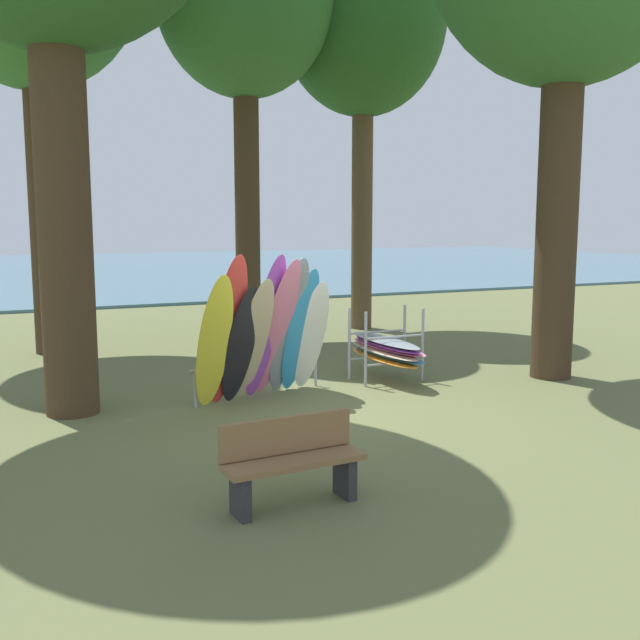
{
  "coord_description": "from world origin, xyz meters",
  "views": [
    {
      "loc": [
        -4.21,
        -9.44,
        2.76
      ],
      "look_at": [
        0.74,
        1.5,
        1.1
      ],
      "focal_mm": 41.12,
      "sensor_mm": 36.0,
      "label": 1
    }
  ],
  "objects_px": {
    "tree_far_right_back": "(363,23)",
    "leaning_board_pile": "(265,334)",
    "board_storage_rack": "(386,349)",
    "park_bench": "(292,460)"
  },
  "relations": [
    {
      "from": "board_storage_rack",
      "to": "park_bench",
      "type": "distance_m",
      "value": 5.75
    },
    {
      "from": "board_storage_rack",
      "to": "park_bench",
      "type": "bearing_deg",
      "value": -128.5
    },
    {
      "from": "leaning_board_pile",
      "to": "park_bench",
      "type": "bearing_deg",
      "value": -106.66
    },
    {
      "from": "tree_far_right_back",
      "to": "park_bench",
      "type": "relative_size",
      "value": 6.92
    },
    {
      "from": "tree_far_right_back",
      "to": "leaning_board_pile",
      "type": "xyz_separation_m",
      "value": [
        -4.81,
        -6.08,
        -6.42
      ]
    },
    {
      "from": "leaning_board_pile",
      "to": "park_bench",
      "type": "xyz_separation_m",
      "value": [
        -1.2,
        -3.99,
        -0.58
      ]
    },
    {
      "from": "leaning_board_pile",
      "to": "board_storage_rack",
      "type": "relative_size",
      "value": 1.13
    },
    {
      "from": "tree_far_right_back",
      "to": "board_storage_rack",
      "type": "bearing_deg",
      "value": -113.57
    },
    {
      "from": "tree_far_right_back",
      "to": "park_bench",
      "type": "xyz_separation_m",
      "value": [
        -6.01,
        -10.07,
        -7.0
      ]
    },
    {
      "from": "park_bench",
      "to": "leaning_board_pile",
      "type": "bearing_deg",
      "value": 73.34
    }
  ]
}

